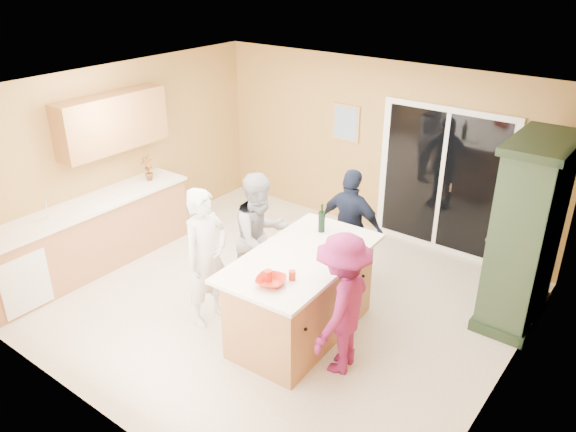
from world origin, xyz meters
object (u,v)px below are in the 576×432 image
Objects in this scene: woman_navy at (351,228)px; woman_magenta at (342,304)px; green_hutch at (526,236)px; woman_grey at (261,238)px; woman_white at (206,257)px; kitchen_island at (301,298)px.

woman_magenta is (0.82, -1.51, -0.01)m from woman_navy.
woman_grey is at bearing -150.92° from green_hutch.
woman_magenta is (1.67, 0.21, -0.06)m from woman_white.
green_hutch is at bearing 141.22° from woman_magenta.
kitchen_island is at bearing 96.26° from woman_navy.
woman_navy reaches higher than woman_magenta.
kitchen_island is 1.34m from woman_navy.
kitchen_island is 0.95m from woman_grey.
woman_magenta is at bearing -120.14° from green_hutch.
green_hutch is 2.32m from woman_magenta.
green_hutch is 3.59m from woman_white.
woman_white is at bearing 62.79° from woman_navy.
woman_grey is at bearing 55.10° from woman_navy.
woman_magenta is (-1.16, -1.99, -0.31)m from green_hutch.
kitchen_island is 0.89× the size of green_hutch.
woman_white reaches higher than woman_magenta.
green_hutch is 2.05m from woman_navy.
woman_white is 1.08× the size of woman_magenta.
green_hutch is (1.81, 1.77, 0.60)m from kitchen_island.
woman_navy is at bearing -160.25° from woman_magenta.
woman_white is 1.07× the size of woman_navy.
green_hutch is 1.43× the size of woman_magenta.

